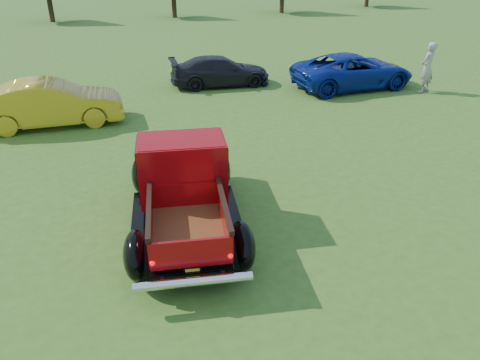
{
  "coord_description": "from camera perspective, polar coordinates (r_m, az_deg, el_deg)",
  "views": [
    {
      "loc": [
        -2.76,
        -7.81,
        5.31
      ],
      "look_at": [
        0.26,
        0.2,
        0.94
      ],
      "focal_mm": 35.0,
      "sensor_mm": 36.0,
      "label": 1
    }
  ],
  "objects": [
    {
      "name": "spectator",
      "position": [
        19.99,
        21.87,
        12.62
      ],
      "size": [
        0.83,
        0.7,
        1.93
      ],
      "primitive_type": "imported",
      "rotation": [
        0.0,
        0.0,
        3.55
      ],
      "color": "#A39A8D",
      "rests_on": "ground"
    },
    {
      "name": "show_car_grey",
      "position": [
        19.64,
        -2.44,
        13.13
      ],
      "size": [
        4.23,
        2.13,
        1.18
      ],
      "primitive_type": "imported",
      "rotation": [
        0.0,
        0.0,
        1.45
      ],
      "color": "black",
      "rests_on": "ground"
    },
    {
      "name": "show_car_blue",
      "position": [
        19.78,
        13.6,
        12.8
      ],
      "size": [
        4.94,
        2.31,
        1.37
      ],
      "primitive_type": "imported",
      "rotation": [
        0.0,
        0.0,
        1.56
      ],
      "color": "navy",
      "rests_on": "ground"
    },
    {
      "name": "ground",
      "position": [
        9.84,
        -0.99,
        -5.59
      ],
      "size": [
        120.0,
        120.0,
        0.0
      ],
      "primitive_type": "plane",
      "color": "#395E1A",
      "rests_on": "ground"
    },
    {
      "name": "pickup_truck",
      "position": [
        9.78,
        -6.92,
        -0.18
      ],
      "size": [
        3.1,
        5.17,
        1.82
      ],
      "rotation": [
        0.0,
        0.0,
        -0.2
      ],
      "color": "black",
      "rests_on": "ground"
    },
    {
      "name": "show_car_yellow",
      "position": [
        16.21,
        -22.01,
        8.65
      ],
      "size": [
        4.48,
        1.8,
        1.45
      ],
      "primitive_type": "imported",
      "rotation": [
        0.0,
        0.0,
        1.51
      ],
      "color": "gold",
      "rests_on": "ground"
    }
  ]
}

